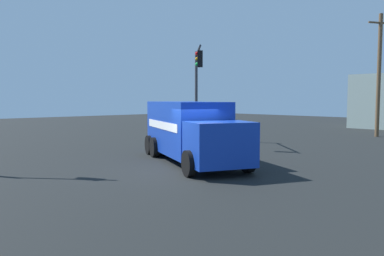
{
  "coord_description": "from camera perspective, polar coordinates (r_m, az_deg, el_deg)",
  "views": [
    {
      "loc": [
        11.29,
        -10.2,
        2.9
      ],
      "look_at": [
        -1.27,
        1.47,
        1.61
      ],
      "focal_mm": 35.72,
      "sensor_mm": 36.0,
      "label": 1
    }
  ],
  "objects": [
    {
      "name": "utility_pole",
      "position": [
        32.99,
        26.13,
        7.26
      ],
      "size": [
        1.1,
        2.02,
        9.42
      ],
      "color": "brown",
      "rests_on": "ground"
    },
    {
      "name": "ground_plane",
      "position": [
        15.49,
        -0.78,
        -6.49
      ],
      "size": [
        100.0,
        100.0,
        0.0
      ],
      "primitive_type": "plane",
      "color": "black"
    },
    {
      "name": "traffic_light_primary",
      "position": [
        25.39,
        0.79,
        7.06
      ],
      "size": [
        3.76,
        3.26,
        6.23
      ],
      "color": "#38383D",
      "rests_on": "ground"
    },
    {
      "name": "delivery_truck",
      "position": [
        17.64,
        -0.16,
        -0.39
      ],
      "size": [
        8.16,
        5.41,
        2.79
      ],
      "color": "#1438AD",
      "rests_on": "ground"
    }
  ]
}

